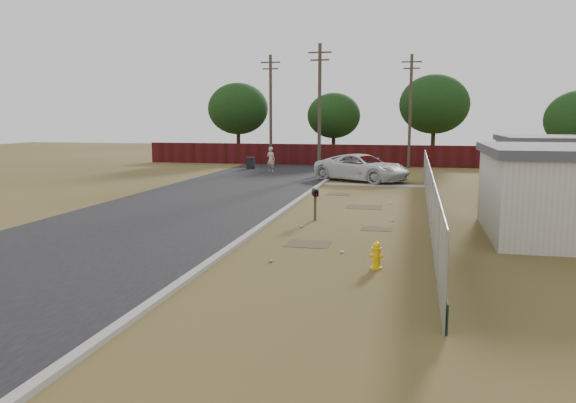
% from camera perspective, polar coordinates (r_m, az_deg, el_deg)
% --- Properties ---
extents(ground, '(120.00, 120.00, 0.00)m').
position_cam_1_polar(ground, '(22.90, 6.36, -1.70)').
color(ground, brown).
rests_on(ground, ground).
extents(street, '(15.10, 60.00, 0.12)m').
position_cam_1_polar(street, '(32.07, -4.08, 1.29)').
color(street, black).
rests_on(street, ground).
extents(chainlink_fence, '(0.10, 27.06, 2.02)m').
position_cam_1_polar(chainlink_fence, '(23.66, 14.20, 0.38)').
color(chainlink_fence, '#92969A').
rests_on(chainlink_fence, ground).
extents(privacy_fence, '(30.00, 0.12, 1.80)m').
position_cam_1_polar(privacy_fence, '(48.26, 2.61, 4.78)').
color(privacy_fence, '#410E11').
rests_on(privacy_fence, ground).
extents(utility_poles, '(12.60, 8.24, 9.00)m').
position_cam_1_polar(utility_poles, '(43.51, 4.69, 9.35)').
color(utility_poles, '#473D2F').
rests_on(utility_poles, ground).
extents(horizon_trees, '(33.32, 31.94, 7.78)m').
position_cam_1_polar(horizon_trees, '(46.00, 10.84, 9.10)').
color(horizon_trees, '#2E2214').
rests_on(horizon_trees, ground).
extents(fire_hydrant, '(0.36, 0.36, 0.77)m').
position_cam_1_polar(fire_hydrant, '(15.35, 8.97, -5.46)').
color(fire_hydrant, yellow).
rests_on(fire_hydrant, ground).
extents(mailbox, '(0.35, 0.55, 1.27)m').
position_cam_1_polar(mailbox, '(22.13, 2.78, 0.62)').
color(mailbox, brown).
rests_on(mailbox, ground).
extents(pickup_truck, '(6.82, 5.50, 1.72)m').
position_cam_1_polar(pickup_truck, '(36.35, 7.55, 3.43)').
color(pickup_truck, silver).
rests_on(pickup_truck, ground).
extents(pedestrian, '(0.80, 0.66, 1.88)m').
position_cam_1_polar(pedestrian, '(42.04, -1.75, 4.28)').
color(pedestrian, '#C3AD8F').
rests_on(pedestrian, ground).
extents(trash_bin, '(0.63, 0.68, 0.95)m').
position_cam_1_polar(trash_bin, '(44.57, -3.81, 3.93)').
color(trash_bin, black).
rests_on(trash_bin, ground).
extents(scattered_litter, '(3.36, 11.91, 0.07)m').
position_cam_1_polar(scattered_litter, '(20.57, 5.94, -2.75)').
color(scattered_litter, silver).
rests_on(scattered_litter, ground).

